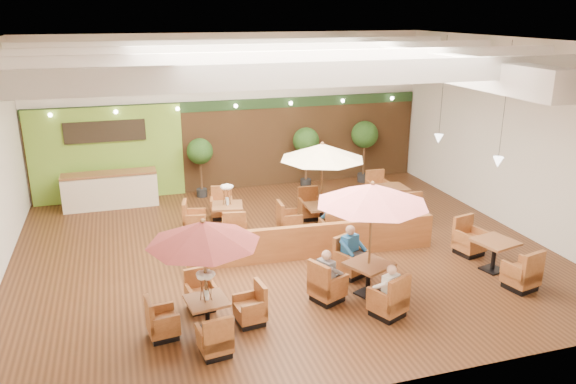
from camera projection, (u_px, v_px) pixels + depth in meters
name	position (u px, v px, depth m)	size (l,w,h in m)	color
room	(278.00, 110.00, 15.26)	(14.04, 14.00, 5.52)	#381E0F
service_counter	(111.00, 190.00, 18.43)	(3.00, 0.75, 1.18)	beige
booth_divider	(314.00, 241.00, 14.67)	(6.65, 0.18, 0.92)	brown
table_0	(204.00, 256.00, 10.94)	(2.42, 2.42, 2.43)	brown
table_1	(369.00, 215.00, 12.27)	(2.68, 2.85, 2.72)	brown
table_2	(322.00, 171.00, 16.11)	(2.62, 2.62, 2.68)	brown
table_3	(219.00, 216.00, 16.51)	(1.87, 2.71, 1.55)	brown
table_4	(494.00, 256.00, 13.96)	(1.10, 2.84, 1.02)	brown
table_5	(391.00, 199.00, 18.20)	(0.94, 2.72, 1.02)	brown
topiary_0	(200.00, 154.00, 19.16)	(0.89, 0.89, 2.07)	black
topiary_1	(306.00, 143.00, 20.20)	(0.96, 0.96, 2.22)	black
topiary_2	(365.00, 137.00, 20.81)	(1.00, 1.00, 2.32)	black
diner_0	(389.00, 285.00, 11.77)	(0.41, 0.39, 0.75)	white
diner_1	(351.00, 247.00, 13.56)	(0.47, 0.45, 0.84)	#225D96
diner_2	(328.00, 270.00, 12.39)	(0.42, 0.44, 0.78)	slate
diner_3	(334.00, 216.00, 15.54)	(0.41, 0.33, 0.85)	#225D96
diner_4	(352.00, 203.00, 16.71)	(0.29, 0.37, 0.76)	white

